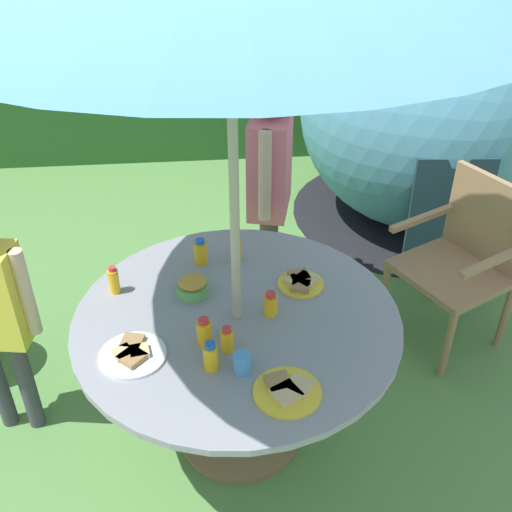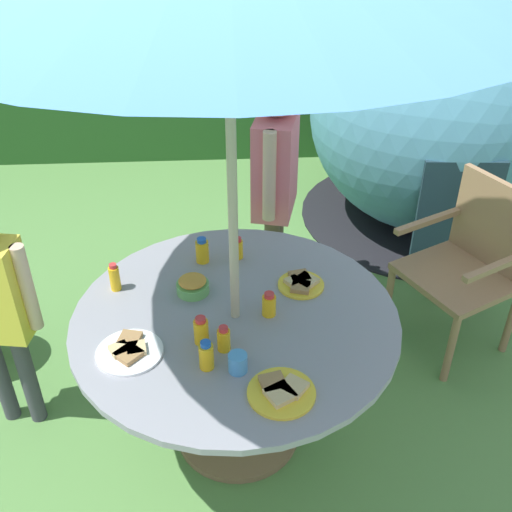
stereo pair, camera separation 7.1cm
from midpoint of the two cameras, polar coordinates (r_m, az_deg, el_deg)
The scene contains 18 objects.
ground_plane at distance 2.98m, azimuth -0.96°, elevation -16.21°, with size 10.00×10.00×0.02m, color #548442.
hedge_backdrop at distance 5.33m, azimuth -2.76°, elevation 21.34°, with size 9.00×0.70×2.19m, color #285623.
garden_table at distance 2.57m, azimuth -1.08°, elevation -8.10°, with size 1.32×1.32×0.71m.
wooden_chair at distance 3.34m, azimuth 20.04°, elevation -0.17°, with size 0.65×0.67×0.91m.
dome_tent at distance 4.32m, azimuth 16.79°, elevation 12.97°, with size 1.81×1.81×1.65m.
child_in_pink_shirt at distance 3.23m, azimuth 2.47°, elevation 8.53°, with size 0.28×0.46×1.39m.
snack_bowl at distance 2.58m, azimuth -5.15°, elevation -2.74°, with size 0.14×0.14×0.07m.
plate_near_right at distance 2.34m, azimuth -10.89°, elevation -8.67°, with size 0.25×0.25×0.03m.
plate_far_left at distance 2.16m, azimuth 3.37°, elevation -12.48°, with size 0.24×0.24×0.03m.
plate_mid_right at distance 2.63m, azimuth 4.98°, elevation -2.54°, with size 0.20×0.20×0.03m.
juice_bottle_near_left at distance 2.29m, azimuth -2.14°, elevation -7.77°, with size 0.05×0.05×0.11m.
juice_bottle_far_right at distance 2.45m, azimuth 2.05°, elevation -4.54°, with size 0.06×0.06×0.11m.
juice_bottle_center_front at distance 2.22m, azimuth -3.74°, elevation -9.27°, with size 0.05×0.05×0.12m.
juice_bottle_center_back at distance 2.77m, azimuth -0.97°, elevation 0.70°, with size 0.05×0.05×0.11m.
juice_bottle_mid_left at distance 2.32m, azimuth -4.27°, elevation -6.99°, with size 0.06×0.06×0.12m.
juice_bottle_front_edge at distance 2.75m, azimuth -4.31°, elevation 0.49°, with size 0.06×0.06×0.12m.
juice_bottle_back_edge at distance 2.63m, azimuth -12.31°, elevation -1.99°, with size 0.04×0.04×0.13m.
cup_near at distance 2.21m, azimuth -0.79°, elevation -9.95°, with size 0.07×0.07×0.07m, color #4C99D8.
Camera 2 is at (-0.03, -1.90, 2.29)m, focal length 42.84 mm.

